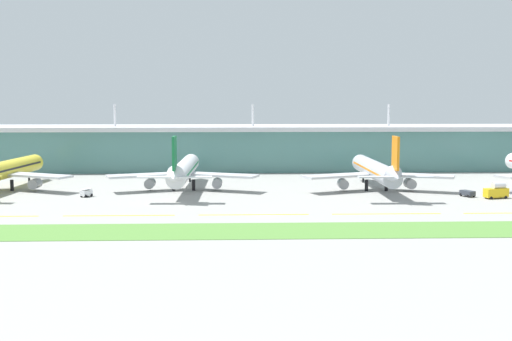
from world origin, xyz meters
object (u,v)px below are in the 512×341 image
(baggage_cart, at_px, (86,193))
(pushback_tug, at_px, (467,193))
(airliner_far_middle, at_px, (376,171))
(airliner_nearest, at_px, (4,170))
(fuel_truck, at_px, (497,191))
(airliner_near_middle, at_px, (184,170))

(baggage_cart, bearing_deg, pushback_tug, -1.84)
(pushback_tug, bearing_deg, airliner_far_middle, 149.98)
(airliner_nearest, distance_m, baggage_cart, 34.07)
(airliner_nearest, distance_m, fuel_truck, 153.73)
(airliner_near_middle, xyz_separation_m, fuel_truck, (93.82, -21.44, -4.19))
(airliner_near_middle, distance_m, airliner_far_middle, 61.82)
(airliner_near_middle, distance_m, fuel_truck, 96.33)
(baggage_cart, bearing_deg, airliner_nearest, 152.43)
(pushback_tug, relative_size, baggage_cart, 1.24)
(pushback_tug, bearing_deg, airliner_nearest, 172.41)
(baggage_cart, xyz_separation_m, fuel_truck, (122.08, -7.50, 1.00))
(airliner_far_middle, relative_size, pushback_tug, 12.04)
(airliner_near_middle, bearing_deg, fuel_truck, -12.87)
(baggage_cart, bearing_deg, airliner_near_middle, 26.25)
(airliner_near_middle, height_order, pushback_tug, airliner_near_middle)
(airliner_far_middle, height_order, baggage_cart, airliner_far_middle)
(airliner_nearest, height_order, airliner_far_middle, same)
(pushback_tug, bearing_deg, airliner_near_middle, 168.48)
(pushback_tug, relative_size, fuel_truck, 0.65)
(fuel_truck, bearing_deg, airliner_near_middle, 167.13)
(fuel_truck, bearing_deg, pushback_tug, 152.49)
(airliner_near_middle, distance_m, pushback_tug, 88.45)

